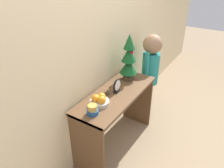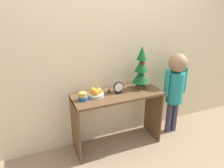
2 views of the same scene
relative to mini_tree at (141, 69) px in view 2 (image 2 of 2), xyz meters
The scene contains 9 objects.
ground_plane 1.08m from the mini_tree, 142.76° to the right, with size 12.00×12.00×0.00m, color #997F60.
back_wall 0.48m from the mini_tree, 148.40° to the left, with size 7.00×0.05×2.50m, color beige.
console_table 0.55m from the mini_tree, behind, with size 1.09×0.42×0.73m.
mini_tree is the anchor object (origin of this frame).
fruit_bowl 0.64m from the mini_tree, behind, with size 0.19×0.19×0.10m.
singing_bowl 0.80m from the mini_tree, behind, with size 0.11×0.11×0.09m.
desk_clock 0.38m from the mini_tree, behind, with size 0.13×0.04×0.15m.
figurine 0.48m from the mini_tree, behind, with size 0.05×0.05×0.07m.
child_figure 0.56m from the mini_tree, ahead, with size 0.35×0.25×1.15m.
Camera 2 is at (-0.99, -1.95, 1.84)m, focal length 35.00 mm.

